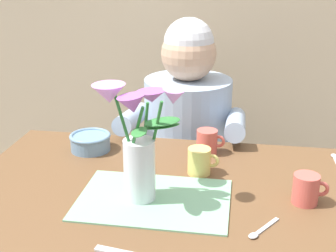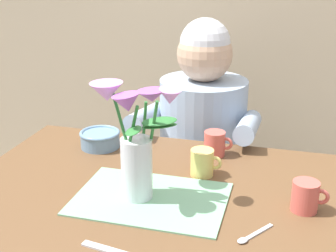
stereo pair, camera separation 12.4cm
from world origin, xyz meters
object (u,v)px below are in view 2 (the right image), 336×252
Objects in this scene: seated_person at (202,161)px; ceramic_bowl at (100,138)px; ceramic_mug at (306,196)px; flower_vase at (136,138)px; coffee_cup at (203,163)px; tea_cup at (215,144)px.

ceramic_bowl is (-0.28, -0.36, 0.21)m from seated_person.
ceramic_mug is at bearing -52.81° from seated_person.
ceramic_mug is (0.67, -0.24, 0.01)m from ceramic_bowl.
flower_vase is at bearing -89.66° from seated_person.
coffee_cup is (0.37, -0.12, 0.01)m from ceramic_bowl.
flower_vase is 0.39m from tea_cup.
tea_cup and coffee_cup have the same top height.
ceramic_mug is (0.38, -0.60, 0.22)m from seated_person.
seated_person is 3.57× the size of flower_vase.
seated_person reaches higher than coffee_cup.
tea_cup is 1.00× the size of coffee_cup.
seated_person is 0.40m from tea_cup.
ceramic_mug and coffee_cup have the same top height.
ceramic_bowl is 0.39m from tea_cup.
ceramic_mug is 0.40m from tea_cup.
coffee_cup is (-0.29, 0.13, 0.00)m from ceramic_mug.
flower_vase is at bearing -114.73° from tea_cup.
seated_person reaches higher than ceramic_bowl.
ceramic_mug is 1.00× the size of coffee_cup.
ceramic_mug is 0.32m from coffee_cup.
seated_person reaches higher than flower_vase.
seated_person is 8.35× the size of ceramic_bowl.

